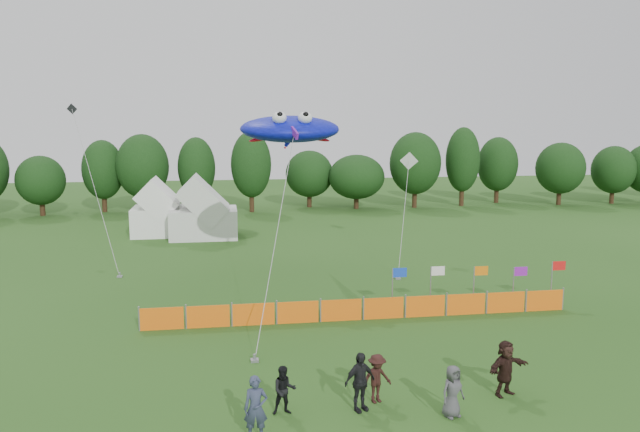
{
  "coord_description": "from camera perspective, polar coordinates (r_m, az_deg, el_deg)",
  "views": [
    {
      "loc": [
        -3.97,
        -19.0,
        9.02
      ],
      "look_at": [
        0.0,
        6.0,
        5.2
      ],
      "focal_mm": 35.0,
      "sensor_mm": 36.0,
      "label": 1
    }
  ],
  "objects": [
    {
      "name": "treeline",
      "position": [
        64.35,
        -4.04,
        4.25
      ],
      "size": [
        104.57,
        8.78,
        8.36
      ],
      "color": "#382314",
      "rests_on": "ground"
    },
    {
      "name": "spectator_d",
      "position": [
        20.28,
        3.66,
        -14.88
      ],
      "size": [
        1.21,
        0.86,
        1.9
      ],
      "primitive_type": "imported",
      "rotation": [
        0.0,
        0.0,
        0.4
      ],
      "color": "black",
      "rests_on": "ground"
    },
    {
      "name": "small_kite_dark",
      "position": [
        43.1,
        -20.14,
        3.22
      ],
      "size": [
        4.75,
        9.77,
        10.32
      ],
      "color": "black",
      "rests_on": "ground"
    },
    {
      "name": "barrier_fence",
      "position": [
        29.04,
        3.9,
        -8.5
      ],
      "size": [
        19.9,
        0.06,
        1.0
      ],
      "color": "orange",
      "rests_on": "ground"
    },
    {
      "name": "flag_row",
      "position": [
        31.39,
        14.12,
        -5.66
      ],
      "size": [
        8.73,
        0.68,
        2.25
      ],
      "color": "gray",
      "rests_on": "ground"
    },
    {
      "name": "spectator_c",
      "position": [
        20.91,
        5.22,
        -14.57
      ],
      "size": [
        1.18,
        0.9,
        1.62
      ],
      "primitive_type": "imported",
      "rotation": [
        0.0,
        0.0,
        0.33
      ],
      "color": "black",
      "rests_on": "ground"
    },
    {
      "name": "spectator_e",
      "position": [
        20.34,
        12.02,
        -15.4
      ],
      "size": [
        0.93,
        0.76,
        1.64
      ],
      "primitive_type": "imported",
      "rotation": [
        0.0,
        0.0,
        0.35
      ],
      "color": "#46454A",
      "rests_on": "ground"
    },
    {
      "name": "spectator_a",
      "position": [
        18.67,
        -5.89,
        -17.09
      ],
      "size": [
        0.72,
        0.5,
        1.89
      ],
      "primitive_type": "imported",
      "rotation": [
        0.0,
        0.0,
        -0.07
      ],
      "color": "#313852",
      "rests_on": "ground"
    },
    {
      "name": "ground",
      "position": [
        21.4,
        2.63,
        -16.35
      ],
      "size": [
        160.0,
        160.0,
        0.0
      ],
      "primitive_type": "plane",
      "color": "#234C16",
      "rests_on": "ground"
    },
    {
      "name": "small_kite_white",
      "position": [
        40.93,
        7.89,
        2.39
      ],
      "size": [
        3.38,
        7.11,
        7.04
      ],
      "color": "silver",
      "rests_on": "ground"
    },
    {
      "name": "tent_left",
      "position": [
        51.85,
        -14.54,
        0.36
      ],
      "size": [
        4.15,
        4.15,
        3.67
      ],
      "color": "white",
      "rests_on": "ground"
    },
    {
      "name": "stingray_kite",
      "position": [
        35.23,
        -2.78,
        7.92
      ],
      "size": [
        5.65,
        19.41,
        9.64
      ],
      "color": "#0E17D2",
      "rests_on": "ground"
    },
    {
      "name": "spectator_b",
      "position": [
        20.13,
        -3.28,
        -15.62
      ],
      "size": [
        0.77,
        0.61,
        1.55
      ],
      "primitive_type": "imported",
      "rotation": [
        0.0,
        0.0,
        0.03
      ],
      "color": "black",
      "rests_on": "ground"
    },
    {
      "name": "tent_right",
      "position": [
        49.89,
        -10.6,
        0.21
      ],
      "size": [
        5.28,
        4.22,
        3.73
      ],
      "color": "silver",
      "rests_on": "ground"
    },
    {
      "name": "spectator_f",
      "position": [
        22.16,
        16.6,
        -13.18
      ],
      "size": [
        1.82,
        1.19,
        1.88
      ],
      "primitive_type": "imported",
      "rotation": [
        0.0,
        0.0,
        0.4
      ],
      "color": "black",
      "rests_on": "ground"
    }
  ]
}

